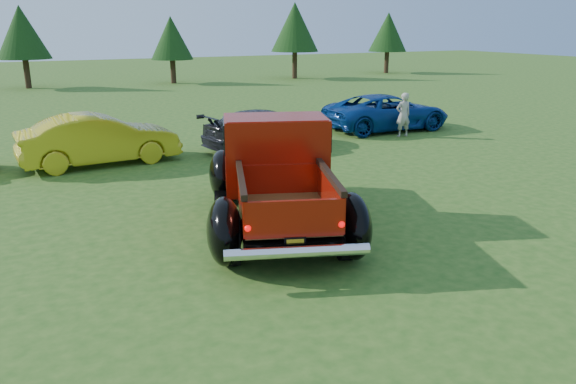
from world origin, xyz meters
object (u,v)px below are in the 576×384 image
object	(u,v)px
tree_mid_left	(22,32)
show_car_yellow	(99,139)
tree_east	(295,27)
show_car_blue	(387,112)
spectator	(403,115)
pickup_truck	(276,171)
tree_far_east	(388,32)
show_car_grey	(267,129)
tree_mid_right	(171,38)

from	to	relation	value
tree_mid_left	show_car_yellow	xyz separation A→B (m)	(0.90, -22.73, -2.66)
tree_mid_left	tree_east	world-z (taller)	tree_east
show_car_yellow	show_car_blue	world-z (taller)	show_car_yellow
tree_east	spectator	bearing A→B (deg)	-107.38
tree_mid_left	spectator	world-z (taller)	tree_mid_left
pickup_truck	show_car_blue	bearing A→B (deg)	61.42
tree_far_east	show_car_yellow	bearing A→B (deg)	-139.58
show_car_grey	pickup_truck	bearing A→B (deg)	147.42
pickup_truck	show_car_grey	bearing A→B (deg)	86.45
tree_far_east	pickup_truck	xyz separation A→B (m)	(-23.59, -28.64, -2.24)
pickup_truck	tree_far_east	bearing A→B (deg)	70.00
tree_east	show_car_grey	xyz separation A→B (m)	(-11.93, -21.39, -3.03)
show_car_grey	show_car_blue	size ratio (longest dim) A/B	0.89
tree_east	show_car_blue	world-z (taller)	tree_east
tree_mid_left	show_car_yellow	world-z (taller)	tree_mid_left
show_car_grey	show_car_blue	bearing A→B (deg)	-88.93
tree_mid_right	tree_east	world-z (taller)	tree_east
show_car_yellow	show_car_grey	bearing A→B (deg)	-95.71
spectator	tree_mid_right	bearing A→B (deg)	-79.81
tree_mid_right	show_car_yellow	bearing A→B (deg)	-110.45
show_car_blue	pickup_truck	bearing A→B (deg)	133.70
show_car_blue	show_car_yellow	bearing A→B (deg)	96.41
tree_mid_left	tree_mid_right	distance (m)	9.06
spectator	show_car_yellow	bearing A→B (deg)	1.78
show_car_grey	spectator	bearing A→B (deg)	-103.34
pickup_truck	tree_east	bearing A→B (deg)	81.65
tree_far_east	show_car_blue	bearing A→B (deg)	-125.95
tree_far_east	pickup_truck	size ratio (longest dim) A/B	0.79
tree_mid_left	tree_mid_right	size ratio (longest dim) A/B	1.14
tree_east	show_car_blue	bearing A→B (deg)	-107.70
tree_mid_right	show_car_blue	xyz separation A→B (m)	(2.50, -20.87, -2.30)
tree_east	show_car_blue	xyz separation A→B (m)	(-6.50, -20.37, -2.98)
show_car_blue	spectator	xyz separation A→B (m)	(-0.30, -1.36, 0.11)
tree_mid_right	show_car_blue	world-z (taller)	tree_mid_right
tree_mid_left	show_car_grey	distance (m)	23.84
tree_mid_left	show_car_blue	distance (m)	24.86
show_car_blue	spectator	world-z (taller)	spectator
tree_far_east	pickup_truck	bearing A→B (deg)	-129.48
tree_east	spectator	size ratio (longest dim) A/B	3.46
tree_far_east	spectator	distance (m)	27.79
tree_mid_right	show_car_blue	distance (m)	21.14
show_car_blue	tree_far_east	bearing A→B (deg)	-34.19
pickup_truck	spectator	bearing A→B (deg)	56.67
show_car_yellow	show_car_grey	distance (m)	5.17
show_car_yellow	tree_mid_left	bearing A→B (deg)	-1.71
tree_far_east	show_car_yellow	size ratio (longest dim) A/B	1.09
tree_mid_left	tree_mid_right	bearing A→B (deg)	-6.34
tree_east	tree_far_east	bearing A→B (deg)	6.34
show_car_yellow	show_car_grey	world-z (taller)	show_car_yellow
tree_east	tree_far_east	world-z (taller)	tree_east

